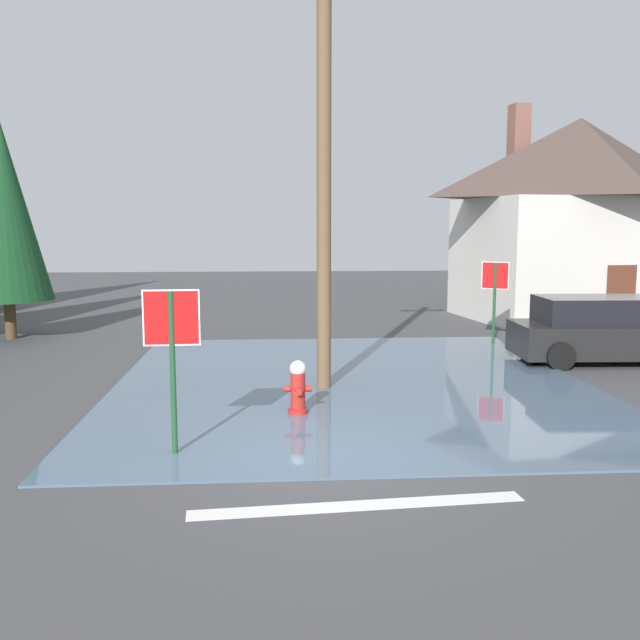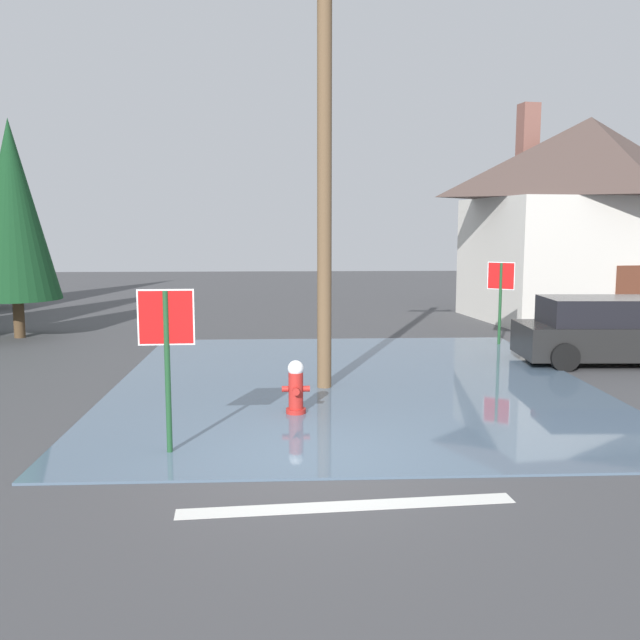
{
  "view_description": "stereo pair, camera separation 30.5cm",
  "coord_description": "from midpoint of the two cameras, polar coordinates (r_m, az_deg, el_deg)",
  "views": [
    {
      "loc": [
        -0.69,
        -9.29,
        3.22
      ],
      "look_at": [
        0.25,
        3.8,
        1.43
      ],
      "focal_mm": 39.18,
      "sensor_mm": 36.0,
      "label": 1
    },
    {
      "loc": [
        -0.39,
        -9.31,
        3.22
      ],
      "look_at": [
        0.25,
        3.8,
        1.43
      ],
      "focal_mm": 39.18,
      "sensor_mm": 36.0,
      "label": 2
    }
  ],
  "objects": [
    {
      "name": "lane_stop_bar",
      "position": [
        8.35,
        2.1,
        -14.91
      ],
      "size": [
        3.94,
        0.6,
        0.01
      ],
      "primitive_type": "cube",
      "rotation": [
        0.0,
        0.0,
        0.08
      ],
      "color": "silver",
      "rests_on": "ground"
    },
    {
      "name": "stop_sign_far",
      "position": [
        19.32,
        13.66,
        2.73
      ],
      "size": [
        0.63,
        0.41,
        2.25
      ],
      "color": "#1E4C28",
      "rests_on": "ground"
    },
    {
      "name": "house",
      "position": [
        25.68,
        19.9,
        8.0
      ],
      "size": [
        8.42,
        6.66,
        7.34
      ],
      "color": "beige",
      "rests_on": "ground"
    },
    {
      "name": "stop_sign_near",
      "position": [
        9.86,
        -12.88,
        -1.4
      ],
      "size": [
        0.78,
        0.08,
        2.35
      ],
      "color": "#1E4C28",
      "rests_on": "ground"
    },
    {
      "name": "parked_car",
      "position": [
        17.73,
        21.96,
        -0.84
      ],
      "size": [
        4.59,
        2.16,
        1.56
      ],
      "color": "black",
      "rests_on": "ground"
    },
    {
      "name": "fire_hydrant",
      "position": [
        11.92,
        -2.55,
        -5.61
      ],
      "size": [
        0.48,
        0.41,
        0.95
      ],
      "color": "#AD231E",
      "rests_on": "ground"
    },
    {
      "name": "ground_plane",
      "position": [
        9.87,
        -0.76,
        -11.59
      ],
      "size": [
        80.0,
        80.0,
        0.1
      ],
      "primitive_type": "cube",
      "color": "#424244"
    },
    {
      "name": "utility_pole",
      "position": [
        13.58,
        -0.34,
        12.01
      ],
      "size": [
        1.6,
        0.28,
        8.11
      ],
      "color": "brown",
      "rests_on": "ground"
    },
    {
      "name": "flood_puddle",
      "position": [
        14.4,
        1.94,
        -5.1
      ],
      "size": [
        9.54,
        10.96,
        0.04
      ],
      "primitive_type": "cube",
      "color": "#4C6075",
      "rests_on": "ground"
    },
    {
      "name": "pine_tree_short_left",
      "position": [
        21.66,
        -24.79,
        8.15
      ],
      "size": [
        2.47,
        2.47,
        6.19
      ],
      "color": "#4C3823",
      "rests_on": "ground"
    }
  ]
}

